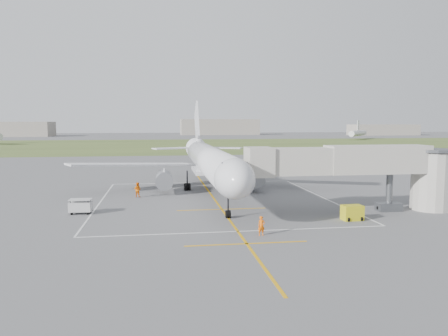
{
  "coord_description": "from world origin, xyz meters",
  "views": [
    {
      "loc": [
        -6.82,
        -57.41,
        9.68
      ],
      "look_at": [
        1.15,
        -4.0,
        4.0
      ],
      "focal_mm": 35.0,
      "sensor_mm": 36.0,
      "label": 1
    }
  ],
  "objects": [
    {
      "name": "distant_aircraft",
      "position": [
        9.58,
        162.29,
        3.59
      ],
      "size": [
        215.12,
        52.82,
        8.85
      ],
      "color": "silver",
      "rests_on": "ground"
    },
    {
      "name": "apron_markings",
      "position": [
        0.0,
        -5.82,
        0.01
      ],
      "size": [
        28.2,
        60.0,
        0.01
      ],
      "color": "orange",
      "rests_on": "ground"
    },
    {
      "name": "grass_strip",
      "position": [
        0.0,
        130.0,
        0.01
      ],
      "size": [
        700.0,
        120.0,
        0.02
      ],
      "primitive_type": "cube",
      "color": "#445726",
      "rests_on": "ground"
    },
    {
      "name": "airliner",
      "position": [
        -0.0,
        0.75,
        4.39
      ],
      "size": [
        38.93,
        46.75,
        13.52
      ],
      "color": "silver",
      "rests_on": "ground"
    },
    {
      "name": "ramp_worker_wing",
      "position": [
        -9.67,
        -0.48,
        0.98
      ],
      "size": [
        1.17,
        1.06,
        1.95
      ],
      "primitive_type": "imported",
      "rotation": [
        0.0,
        0.0,
        2.72
      ],
      "color": "#E16407",
      "rests_on": "ground"
    },
    {
      "name": "ground",
      "position": [
        0.0,
        0.0,
        0.0
      ],
      "size": [
        700.0,
        700.0,
        0.0
      ],
      "primitive_type": "plane",
      "color": "#565659",
      "rests_on": "ground"
    },
    {
      "name": "gpu_unit",
      "position": [
        12.04,
        -17.23,
        0.73
      ],
      "size": [
        2.06,
        1.51,
        1.49
      ],
      "rotation": [
        0.0,
        0.0,
        0.06
      ],
      "color": "gold",
      "rests_on": "ground"
    },
    {
      "name": "ramp_worker_nose",
      "position": [
        1.76,
        -21.66,
        0.84
      ],
      "size": [
        0.63,
        0.44,
        1.67
      ],
      "primitive_type": "imported",
      "rotation": [
        0.0,
        0.0,
        0.06
      ],
      "color": "#FF6508",
      "rests_on": "ground"
    },
    {
      "name": "baggage_cart",
      "position": [
        -15.15,
        -10.12,
        0.81
      ],
      "size": [
        2.35,
        1.49,
        1.58
      ],
      "rotation": [
        0.0,
        0.0,
        -0.06
      ],
      "color": "#BCBCBC",
      "rests_on": "ground"
    },
    {
      "name": "jet_bridge",
      "position": [
        15.72,
        -13.5,
        4.74
      ],
      "size": [
        23.4,
        5.0,
        7.2
      ],
      "color": "#9A968B",
      "rests_on": "ground"
    },
    {
      "name": "distant_hangars",
      "position": [
        -16.15,
        265.19,
        5.17
      ],
      "size": [
        345.0,
        49.0,
        12.0
      ],
      "color": "gray",
      "rests_on": "ground"
    }
  ]
}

